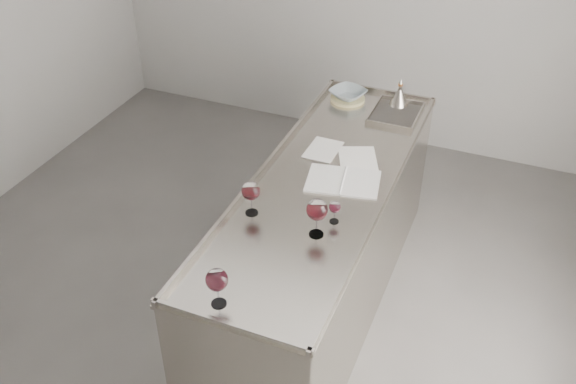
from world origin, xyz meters
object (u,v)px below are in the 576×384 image
at_px(wine_glass_right, 317,211).
at_px(wine_funnel, 399,97).
at_px(wine_glass_small, 335,208).
at_px(ceramic_bowl, 348,94).
at_px(notebook, 343,181).
at_px(wine_glass_middle, 217,281).
at_px(wine_glass_left, 251,192).
at_px(counter, 322,245).

bearing_deg(wine_glass_right, wine_funnel, 88.74).
distance_m(wine_glass_small, wine_funnel, 1.39).
xyz_separation_m(wine_glass_right, ceramic_bowl, (-0.31, 1.46, -0.10)).
xyz_separation_m(wine_glass_right, notebook, (-0.02, 0.50, -0.15)).
bearing_deg(wine_glass_right, wine_glass_middle, -110.45).
relative_size(wine_glass_middle, wine_funnel, 1.02).
distance_m(wine_glass_left, wine_glass_small, 0.44).
height_order(counter, wine_glass_right, wine_glass_right).
bearing_deg(counter, notebook, 19.52).
height_order(counter, wine_glass_middle, wine_glass_middle).
bearing_deg(notebook, wine_glass_small, -89.48).
bearing_deg(wine_funnel, wine_glass_right, -91.26).
relative_size(wine_glass_small, notebook, 0.28).
bearing_deg(ceramic_bowl, wine_glass_middle, -87.85).
bearing_deg(wine_funnel, ceramic_bowl, -168.70).
relative_size(wine_glass_small, ceramic_bowl, 0.54).
distance_m(counter, ceramic_bowl, 1.14).
bearing_deg(counter, wine_funnel, 81.66).
xyz_separation_m(wine_glass_right, wine_funnel, (0.03, 1.53, -0.09)).
bearing_deg(wine_glass_left, notebook, 52.04).
bearing_deg(wine_glass_middle, wine_glass_small, 69.60).
xyz_separation_m(counter, wine_funnel, (0.16, 1.07, 0.53)).
xyz_separation_m(wine_glass_right, wine_glass_small, (0.05, 0.13, -0.06)).
bearing_deg(counter, wine_glass_left, -121.25).
xyz_separation_m(counter, ceramic_bowl, (-0.19, 1.00, 0.52)).
bearing_deg(wine_glass_middle, wine_glass_right, 69.55).
bearing_deg(wine_glass_middle, counter, 84.25).
bearing_deg(ceramic_bowl, notebook, -73.38).
distance_m(counter, wine_glass_middle, 1.24).
height_order(wine_glass_right, wine_funnel, wine_glass_right).
xyz_separation_m(counter, wine_glass_small, (0.17, -0.33, 0.56)).
bearing_deg(wine_glass_left, ceramic_bowl, 87.22).
height_order(wine_glass_right, ceramic_bowl, wine_glass_right).
relative_size(wine_glass_middle, notebook, 0.44).
xyz_separation_m(counter, wine_glass_middle, (-0.11, -1.08, 0.61)).
xyz_separation_m(wine_glass_middle, wine_glass_small, (0.28, 0.76, -0.05)).
height_order(wine_glass_left, wine_funnel, wine_funnel).
relative_size(counter, wine_glass_middle, 12.25).
relative_size(wine_glass_middle, wine_glass_right, 0.93).
height_order(counter, wine_funnel, wine_funnel).
height_order(wine_glass_middle, notebook, wine_glass_middle).
relative_size(ceramic_bowl, wine_funnel, 1.20).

